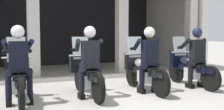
{
  "coord_description": "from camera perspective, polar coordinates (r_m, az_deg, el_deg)",
  "views": [
    {
      "loc": [
        -2.52,
        -5.58,
        1.39
      ],
      "look_at": [
        0.0,
        0.48,
        0.9
      ],
      "focal_mm": 42.76,
      "sensor_mm": 36.0,
      "label": 1
    }
  ],
  "objects": [
    {
      "name": "police_officer_center_right",
      "position": [
        6.44,
        7.89,
        0.23
      ],
      "size": [
        0.63,
        0.61,
        1.58
      ],
      "rotation": [
        0.0,
        0.0,
        -0.04
      ],
      "color": "black",
      "rests_on": "ground"
    },
    {
      "name": "police_officer_far_left",
      "position": [
        5.56,
        -19.38,
        -0.61
      ],
      "size": [
        0.63,
        0.61,
        1.58
      ],
      "rotation": [
        0.0,
        0.0,
        -0.02
      ],
      "color": "black",
      "rests_on": "ground"
    },
    {
      "name": "motorcycle_center_right",
      "position": [
        6.73,
        6.64,
        -3.33
      ],
      "size": [
        0.62,
        2.04,
        1.35
      ],
      "rotation": [
        0.0,
        0.0,
        -0.04
      ],
      "color": "black",
      "rests_on": "ground"
    },
    {
      "name": "station_building",
      "position": [
        11.11,
        -10.13,
        8.26
      ],
      "size": [
        10.03,
        4.59,
        3.44
      ],
      "color": "black",
      "rests_on": "ground"
    },
    {
      "name": "ground_plane",
      "position": [
        9.05,
        -6.13,
        -4.56
      ],
      "size": [
        80.0,
        80.0,
        0.0
      ],
      "primitive_type": "plane",
      "color": "#A8A59E"
    },
    {
      "name": "motorcycle_center_left",
      "position": [
        6.17,
        -5.55,
        -4.02
      ],
      "size": [
        0.62,
        2.04,
        1.35
      ],
      "rotation": [
        0.0,
        0.0,
        -0.06
      ],
      "color": "black",
      "rests_on": "ground"
    },
    {
      "name": "motorcycle_far_right",
      "position": [
        7.61,
        16.17,
        -2.59
      ],
      "size": [
        0.62,
        2.04,
        1.35
      ],
      "rotation": [
        0.0,
        0.0,
        -0.01
      ],
      "color": "black",
      "rests_on": "ground"
    },
    {
      "name": "kerb_strip",
      "position": [
        8.44,
        -5.78,
        -4.79
      ],
      "size": [
        9.53,
        0.24,
        0.12
      ],
      "primitive_type": "cube",
      "color": "#B7B5AD",
      "rests_on": "ground"
    },
    {
      "name": "motorcycle_far_left",
      "position": [
        5.89,
        -19.41,
        -4.63
      ],
      "size": [
        0.62,
        2.04,
        1.35
      ],
      "rotation": [
        0.0,
        0.0,
        -0.02
      ],
      "color": "black",
      "rests_on": "ground"
    },
    {
      "name": "police_officer_far_right",
      "position": [
        7.35,
        17.62,
        0.57
      ],
      "size": [
        0.63,
        0.61,
        1.58
      ],
      "rotation": [
        0.0,
        0.0,
        -0.01
      ],
      "color": "black",
      "rests_on": "ground"
    },
    {
      "name": "police_officer_center_left",
      "position": [
        5.85,
        -4.78,
        -0.15
      ],
      "size": [
        0.63,
        0.61,
        1.58
      ],
      "rotation": [
        0.0,
        0.0,
        -0.06
      ],
      "color": "black",
      "rests_on": "ground"
    }
  ]
}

